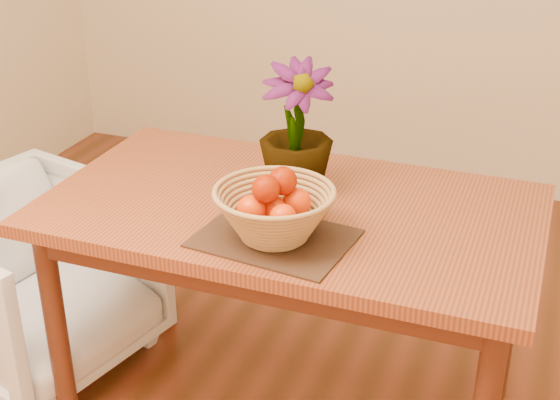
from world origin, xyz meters
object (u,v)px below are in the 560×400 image
(potted_plant, at_px, (296,128))
(armchair, at_px, (33,273))
(table, at_px, (290,231))
(wicker_basket, at_px, (274,215))

(potted_plant, distance_m, armchair, 1.08)
(table, height_order, armchair, table)
(armchair, bearing_deg, wicker_basket, -86.17)
(table, xyz_separation_m, armchair, (-0.91, -0.04, -0.31))
(wicker_basket, bearing_deg, table, 98.88)
(table, relative_size, armchair, 2.00)
(wicker_basket, height_order, armchair, wicker_basket)
(wicker_basket, distance_m, armchair, 1.07)
(table, xyz_separation_m, wicker_basket, (0.03, -0.21, 0.16))
(potted_plant, relative_size, armchair, 0.54)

